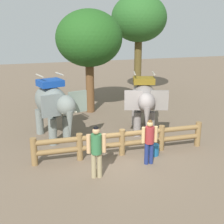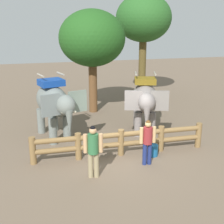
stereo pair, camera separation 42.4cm
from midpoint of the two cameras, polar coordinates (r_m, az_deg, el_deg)
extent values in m
plane|color=brown|center=(11.81, 1.13, -8.44)|extent=(60.00, 60.00, 0.00)
cylinder|color=olive|center=(11.32, -15.73, -7.34)|extent=(0.24, 0.24, 1.05)
cylinder|color=olive|center=(11.41, -7.25, -6.62)|extent=(0.24, 0.24, 1.05)
cylinder|color=olive|center=(11.74, 0.89, -5.80)|extent=(0.24, 0.24, 1.05)
cylinder|color=olive|center=(12.29, 8.43, -4.93)|extent=(0.24, 0.24, 1.05)
cylinder|color=olive|center=(13.03, 15.20, -4.08)|extent=(0.24, 0.24, 1.05)
cylinder|color=olive|center=(11.77, 0.89, -6.14)|extent=(6.70, 0.47, 0.20)
cylinder|color=olive|center=(11.62, 0.90, -4.32)|extent=(6.70, 0.47, 0.20)
cylinder|color=slate|center=(13.18, -9.57, -3.18)|extent=(0.35, 0.35, 1.18)
cylinder|color=slate|center=(12.96, -12.19, -3.68)|extent=(0.35, 0.35, 1.18)
cylinder|color=slate|center=(14.58, -12.09, -1.37)|extent=(0.35, 0.35, 1.18)
cylinder|color=slate|center=(14.38, -14.49, -1.79)|extent=(0.35, 0.35, 1.18)
ellipsoid|color=slate|center=(13.45, -12.42, 2.00)|extent=(1.82, 2.87, 1.38)
ellipsoid|color=slate|center=(12.00, -9.78, 1.23)|extent=(0.95, 1.05, 0.84)
cube|color=slate|center=(12.31, -7.56, 1.95)|extent=(0.79, 0.32, 0.88)
cube|color=slate|center=(11.88, -12.54, 1.16)|extent=(0.79, 0.32, 0.88)
cone|color=slate|center=(11.92, -9.03, -2.22)|extent=(0.31, 0.31, 1.08)
cone|color=beige|center=(11.93, -8.62, -0.03)|extent=(0.37, 0.19, 0.15)
cone|color=beige|center=(11.81, -9.98, -0.26)|extent=(0.37, 0.19, 0.15)
cube|color=#143D95|center=(13.28, -12.64, 5.45)|extent=(1.20, 1.11, 0.28)
cylinder|color=#A59E8C|center=(13.37, -10.92, 7.17)|extent=(0.27, 0.79, 0.07)
cylinder|color=#A59E8C|center=(13.07, -14.60, 6.72)|extent=(0.27, 0.79, 0.07)
cylinder|color=gray|center=(13.75, 6.57, -2.29)|extent=(0.34, 0.34, 1.14)
cylinder|color=gray|center=(13.70, 3.95, -2.29)|extent=(0.34, 0.34, 1.14)
cylinder|color=gray|center=(15.21, 6.01, -0.40)|extent=(0.34, 0.34, 1.14)
cylinder|color=gray|center=(15.17, 3.64, -0.40)|extent=(0.34, 0.34, 1.14)
ellipsoid|color=gray|center=(14.16, 5.14, 2.83)|extent=(1.91, 2.80, 1.33)
ellipsoid|color=gray|center=(12.65, 5.67, 1.92)|extent=(0.96, 1.04, 0.81)
cube|color=gray|center=(12.80, 8.11, 2.23)|extent=(0.76, 0.35, 0.86)
cube|color=gray|center=(12.71, 3.14, 2.26)|extent=(0.76, 0.35, 0.86)
cone|color=gray|center=(12.55, 5.70, -1.31)|extent=(0.30, 0.30, 1.05)
cube|color=brown|center=(13.99, 5.23, 6.01)|extent=(1.19, 1.12, 0.27)
cylinder|color=#A59E8C|center=(13.98, 7.07, 7.36)|extent=(0.31, 0.75, 0.07)
cylinder|color=#A59E8C|center=(13.91, 3.46, 7.41)|extent=(0.31, 0.75, 0.07)
cylinder|color=navy|center=(11.14, 6.41, -7.83)|extent=(0.16, 0.16, 0.82)
cylinder|color=navy|center=(11.09, 5.51, -7.93)|extent=(0.16, 0.16, 0.82)
cylinder|color=maroon|center=(10.84, 6.08, -4.40)|extent=(0.36, 0.36, 0.63)
cylinder|color=tan|center=(10.90, 7.26, -4.22)|extent=(0.13, 0.13, 0.60)
cylinder|color=tan|center=(10.76, 4.88, -4.43)|extent=(0.13, 0.13, 0.60)
sphere|color=tan|center=(10.69, 6.15, -2.26)|extent=(0.23, 0.23, 0.23)
sphere|color=#593819|center=(10.67, 6.16, -1.95)|extent=(0.18, 0.18, 0.18)
cylinder|color=#978862|center=(10.16, -3.61, -10.12)|extent=(0.17, 0.17, 0.88)
cylinder|color=#978862|center=(10.15, -4.73, -10.17)|extent=(0.17, 0.17, 0.88)
cylinder|color=#2F693D|center=(9.83, -4.26, -6.11)|extent=(0.41, 0.41, 0.67)
cylinder|color=tan|center=(9.84, -2.79, -5.96)|extent=(0.14, 0.14, 0.64)
cylinder|color=tan|center=(9.82, -5.75, -6.08)|extent=(0.14, 0.14, 0.64)
sphere|color=tan|center=(9.66, -4.32, -3.61)|extent=(0.24, 0.24, 0.24)
sphere|color=black|center=(9.64, -4.33, -3.23)|extent=(0.19, 0.19, 0.19)
cylinder|color=brown|center=(20.89, 4.36, 8.75)|extent=(0.50, 0.50, 4.31)
ellipsoid|color=#275A22|center=(20.70, 4.56, 17.47)|extent=(3.68, 3.68, 3.12)
cylinder|color=brown|center=(17.24, -4.93, 5.18)|extent=(0.48, 0.48, 3.20)
ellipsoid|color=#20521B|center=(16.92, -5.15, 13.86)|extent=(3.67, 3.67, 3.12)
cylinder|color=#19598C|center=(11.91, 6.98, -7.18)|extent=(0.40, 0.40, 0.45)
camera|label=1|loc=(0.21, -90.97, -0.29)|focal=47.86mm
camera|label=2|loc=(0.21, 89.03, 0.29)|focal=47.86mm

